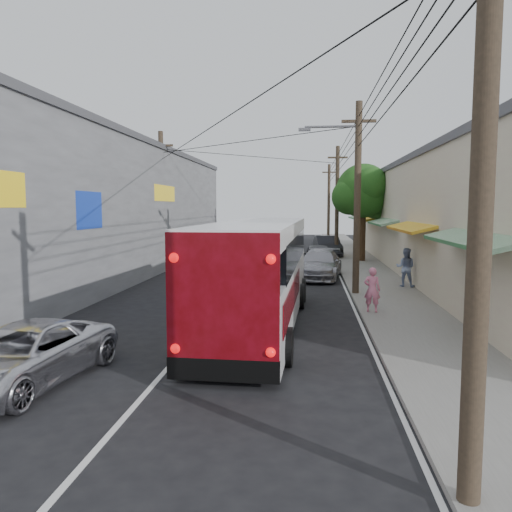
{
  "coord_description": "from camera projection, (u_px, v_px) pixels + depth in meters",
  "views": [
    {
      "loc": [
        3.21,
        -8.05,
        3.71
      ],
      "look_at": [
        1.42,
        8.91,
        2.04
      ],
      "focal_mm": 35.0,
      "sensor_mm": 36.0,
      "label": 1
    }
  ],
  "objects": [
    {
      "name": "parked_suv",
      "position": [
        320.0,
        264.0,
        26.02
      ],
      "size": [
        2.7,
        5.3,
        1.47
      ],
      "primitive_type": "imported",
      "rotation": [
        0.0,
        0.0,
        -0.13
      ],
      "color": "#9B9AA2",
      "rests_on": "ground"
    },
    {
      "name": "coach_bus",
      "position": [
        259.0,
        272.0,
        15.6
      ],
      "size": [
        2.89,
        11.39,
        3.26
      ],
      "rotation": [
        0.0,
        0.0,
        -0.03
      ],
      "color": "white",
      "rests_on": "ground"
    },
    {
      "name": "parked_car_far",
      "position": [
        327.0,
        246.0,
        37.23
      ],
      "size": [
        2.19,
        4.94,
        1.58
      ],
      "primitive_type": "imported",
      "rotation": [
        0.0,
        0.0,
        0.11
      ],
      "color": "black",
      "rests_on": "ground"
    },
    {
      "name": "utility_poles",
      "position": [
        307.0,
        200.0,
        28.06
      ],
      "size": [
        11.8,
        45.28,
        8.0
      ],
      "color": "#473828",
      "rests_on": "ground"
    },
    {
      "name": "street_tree",
      "position": [
        364.0,
        193.0,
        33.24
      ],
      "size": [
        4.4,
        4.0,
        6.6
      ],
      "color": "#3F2B19",
      "rests_on": "ground"
    },
    {
      "name": "jeepney",
      "position": [
        23.0,
        355.0,
        10.4
      ],
      "size": [
        2.71,
        4.8,
        1.27
      ],
      "primitive_type": "imported",
      "rotation": [
        0.0,
        0.0,
        -0.14
      ],
      "color": "silver",
      "rests_on": "ground"
    },
    {
      "name": "building_left",
      "position": [
        92.0,
        208.0,
        27.01
      ],
      "size": [
        7.2,
        36.0,
        7.25
      ],
      "color": "gray",
      "rests_on": "ground"
    },
    {
      "name": "sidewalk",
      "position": [
        367.0,
        273.0,
        27.78
      ],
      "size": [
        3.0,
        80.0,
        0.12
      ],
      "primitive_type": "cube",
      "color": "slate",
      "rests_on": "ground"
    },
    {
      "name": "ground",
      "position": [
        121.0,
        421.0,
        8.67
      ],
      "size": [
        120.0,
        120.0,
        0.0
      ],
      "primitive_type": "plane",
      "color": "black",
      "rests_on": "ground"
    },
    {
      "name": "pedestrian_near",
      "position": [
        372.0,
        290.0,
        17.1
      ],
      "size": [
        0.63,
        0.49,
        1.55
      ],
      "primitive_type": "imported",
      "rotation": [
        0.0,
        0.0,
        2.92
      ],
      "color": "pink",
      "rests_on": "sidewalk"
    },
    {
      "name": "parked_car_mid",
      "position": [
        318.0,
        256.0,
        30.25
      ],
      "size": [
        1.75,
        4.33,
        1.47
      ],
      "primitive_type": "imported",
      "rotation": [
        0.0,
        0.0,
        0.0
      ],
      "color": "#26262B",
      "rests_on": "ground"
    },
    {
      "name": "pedestrian_far",
      "position": [
        406.0,
        267.0,
        22.58
      ],
      "size": [
        1.01,
        0.88,
        1.76
      ],
      "primitive_type": "imported",
      "rotation": [
        0.0,
        0.0,
        2.85
      ],
      "color": "#8293BD",
      "rests_on": "sidewalk"
    },
    {
      "name": "building_right",
      "position": [
        443.0,
        217.0,
        28.99
      ],
      "size": [
        7.09,
        40.0,
        6.25
      ],
      "color": "beige",
      "rests_on": "ground"
    }
  ]
}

